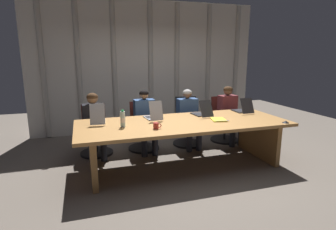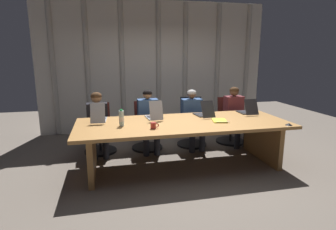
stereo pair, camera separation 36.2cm
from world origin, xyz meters
name	(u,v)px [view 1 (the left image)]	position (x,y,z in m)	size (l,w,h in m)	color
ground_plane	(183,165)	(0.00, 0.00, 0.00)	(10.79, 10.79, 0.00)	#6B6056
conference_table	(183,131)	(0.00, 0.00, 0.59)	(3.40, 1.32, 0.75)	#B77F42
curtain_backdrop	(148,67)	(0.00, 2.42, 1.52)	(5.39, 0.17, 3.04)	beige
laptop_left_end	(98,119)	(-1.32, 0.34, 0.81)	(0.26, 0.47, 0.33)	#A8ADB7
laptop_left_mid	(153,115)	(-0.42, 0.32, 0.81)	(0.26, 0.45, 0.33)	#A8ADB7
laptop_center	(202,112)	(0.47, 0.33, 0.81)	(0.27, 0.48, 0.29)	#2D2D33
laptop_right_mid	(242,109)	(1.33, 0.36, 0.81)	(0.25, 0.44, 0.28)	#2D2D33
office_chair_left_end	(96,136)	(-1.35, 1.04, 0.34)	(0.60, 0.60, 0.91)	#511E19
office_chair_left_mid	(143,132)	(-0.45, 1.04, 0.34)	(0.60, 0.60, 0.91)	#511E19
office_chair_center	(187,127)	(0.48, 1.04, 0.35)	(0.60, 0.61, 0.97)	black
office_chair_right_mid	(224,124)	(1.33, 1.04, 0.35)	(0.60, 0.60, 0.93)	#511E19
person_left_end	(94,121)	(-1.36, 0.88, 0.65)	(0.40, 0.56, 1.15)	black
person_left_mid	(145,118)	(-0.43, 0.88, 0.65)	(0.39, 0.55, 1.17)	#335184
person_center	(189,115)	(0.45, 0.88, 0.64)	(0.40, 0.55, 1.15)	#335184
person_right_mid	(229,112)	(1.36, 0.88, 0.66)	(0.40, 0.56, 1.18)	brown
water_bottle_primary	(123,119)	(-0.98, -0.03, 0.87)	(0.08, 0.08, 0.26)	silver
coffee_mug_near	(156,126)	(-0.54, -0.30, 0.80)	(0.13, 0.08, 0.09)	#B2332D
conference_mic_left_side	(286,122)	(1.53, -0.57, 0.77)	(0.11, 0.11, 0.04)	black
spiral_notepad	(219,120)	(0.60, -0.08, 0.76)	(0.28, 0.35, 0.03)	yellow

